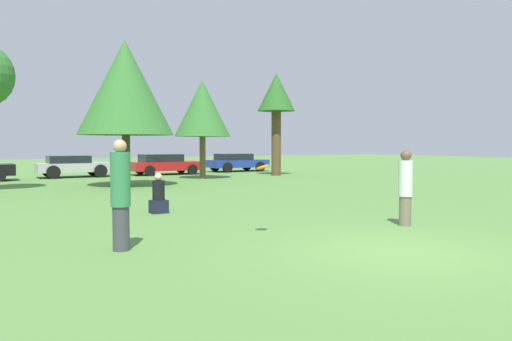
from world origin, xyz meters
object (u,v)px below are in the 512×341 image
Objects in this scene: tree_2 at (125,88)px; tree_3 at (202,109)px; bystander_sitting at (159,197)px; parked_car_red at (165,164)px; frisbee at (263,167)px; tree_4 at (276,97)px; parked_car_blue at (236,162)px; parked_car_silver at (73,165)px; person_thrower at (121,194)px; person_catcher at (405,187)px.

tree_2 is 1.22× the size of tree_3.
bystander_sitting is 17.03m from parked_car_red.
tree_4 is at bearing 53.93° from frisbee.
tree_2 is 1.57× the size of parked_car_blue.
frisbee reaches higher than parked_car_blue.
tree_3 is 0.87× the size of tree_4.
bystander_sitting is at bearing -92.47° from parked_car_silver.
parked_car_silver is 5.24m from parked_car_red.
person_thrower is 6.26m from person_catcher.
parked_car_blue is (8.24, 21.29, -0.23)m from person_catcher.
person_thrower is at bearing -97.89° from parked_car_silver.
bystander_sitting is at bearing -123.83° from parked_car_blue.
person_thrower is at bearing -132.65° from tree_4.
parked_car_red is (5.22, -0.50, -0.01)m from parked_car_silver.
parked_car_red is at bearing -89.55° from person_catcher.
person_catcher is 21.26m from parked_car_silver.
parked_car_silver is (-5.54, 4.90, -3.05)m from tree_3.
bystander_sitting is 16.23m from parked_car_silver.
parked_car_silver is (1.01, 20.47, -0.73)m from frisbee.
tree_2 is at bearing -74.31° from person_catcher.
tree_4 is at bearing -22.50° from parked_car_silver.
tree_4 is 1.37× the size of parked_car_red.
tree_3 is 5.37m from parked_car_red.
tree_4 reaches higher than parked_car_red.
tree_4 is at bearing -107.83° from person_catcher.
bystander_sitting is 0.18× the size of tree_4.
parked_car_red is at bearing 72.67° from frisbee.
tree_3 is at bearing -179.74° from tree_4.
tree_3 reaches higher than person_thrower.
frisbee is at bearing -83.93° from bystander_sitting.
parked_car_red is at bearing 94.19° from tree_3.
frisbee is 0.26× the size of bystander_sitting.
tree_3 is (4.95, 2.44, -0.58)m from tree_2.
person_catcher is at bearing -10.86° from frisbee.
tree_3 reaches higher than parked_car_silver.
parked_car_blue is (0.29, 5.04, -3.92)m from tree_4.
parked_car_red reaches higher than parked_car_silver.
frisbee is 17.05m from tree_3.
person_catcher reaches higher than parked_car_red.
bystander_sitting is at bearing -136.33° from tree_4.
frisbee is 0.04× the size of tree_2.
tree_4 is 1.48× the size of parked_car_silver.
tree_4 is at bearing 0.26° from tree_3.
tree_4 is at bearing 14.16° from tree_2.
frisbee is (2.78, -0.24, 0.41)m from person_thrower.
frisbee is 0.06× the size of parked_car_red.
tree_2 reaches higher than parked_car_red.
frisbee is 4.44m from bystander_sitting.
tree_4 reaches higher than bystander_sitting.
tree_2 reaches higher than bystander_sitting.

